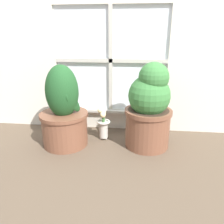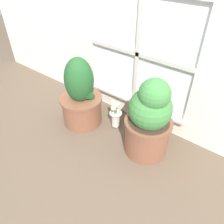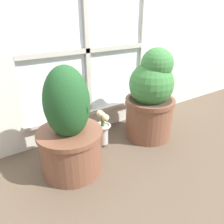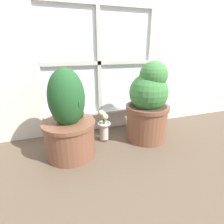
% 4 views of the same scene
% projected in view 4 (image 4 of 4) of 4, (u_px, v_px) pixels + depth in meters
% --- Properties ---
extents(ground_plane, '(10.00, 10.00, 0.00)m').
position_uv_depth(ground_plane, '(117.00, 154.00, 1.46)').
color(ground_plane, brown).
extents(potted_plant_left, '(0.41, 0.41, 0.71)m').
position_uv_depth(potted_plant_left, '(69.00, 122.00, 1.36)').
color(potted_plant_left, brown).
rests_on(potted_plant_left, ground_plane).
extents(potted_plant_right, '(0.40, 0.40, 0.73)m').
position_uv_depth(potted_plant_right, '(148.00, 105.00, 1.60)').
color(potted_plant_right, brown).
rests_on(potted_plant_right, ground_plane).
extents(flower_vase, '(0.13, 0.13, 0.31)m').
position_uv_depth(flower_vase, '(104.00, 126.00, 1.62)').
color(flower_vase, '#BCB7AD').
rests_on(flower_vase, ground_plane).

